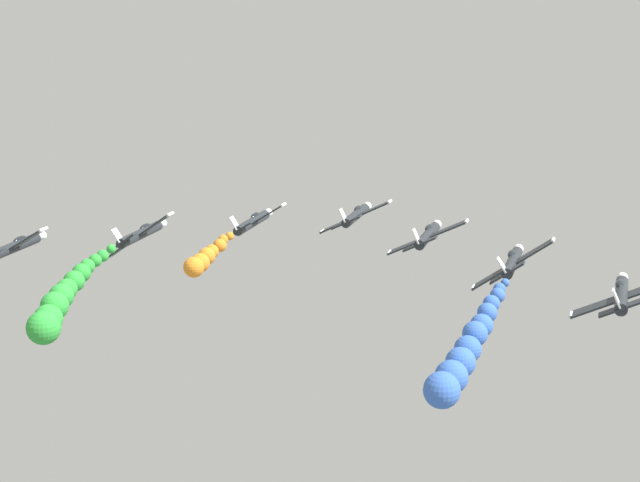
% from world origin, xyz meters
% --- Properties ---
extents(airplane_lead, '(8.71, 10.35, 4.61)m').
position_xyz_m(airplane_lead, '(-0.03, 14.92, 64.11)').
color(airplane_lead, '#23282D').
extents(airplane_left_inner, '(8.26, 10.35, 5.43)m').
position_xyz_m(airplane_left_inner, '(-10.46, 7.71, 64.11)').
color(airplane_left_inner, '#23282D').
extents(smoke_trail_left_inner, '(2.10, 11.63, 2.44)m').
position_xyz_m(smoke_trail_left_inner, '(-10.39, -6.46, 63.40)').
color(smoke_trail_left_inner, orange).
extents(airplane_right_inner, '(8.75, 10.35, 4.51)m').
position_xyz_m(airplane_right_inner, '(10.33, 5.91, 64.43)').
color(airplane_right_inner, '#23282D').
extents(airplane_left_outer, '(8.02, 10.35, 5.80)m').
position_xyz_m(airplane_left_outer, '(-19.86, -1.79, 64.25)').
color(airplane_left_outer, '#23282D').
extents(smoke_trail_left_outer, '(5.08, 19.81, 4.42)m').
position_xyz_m(smoke_trail_left_outer, '(-17.90, -21.99, 62.61)').
color(smoke_trail_left_outer, green).
extents(airplane_right_outer, '(7.97, 10.35, 5.87)m').
position_xyz_m(airplane_right_outer, '(20.16, -1.38, 64.07)').
color(airplane_right_outer, '#23282D').
extents(smoke_trail_right_outer, '(4.10, 22.00, 4.95)m').
position_xyz_m(smoke_trail_right_outer, '(18.90, -23.52, 62.07)').
color(smoke_trail_right_outer, blue).
extents(airplane_trailing, '(8.38, 10.35, 5.22)m').
position_xyz_m(airplane_trailing, '(-29.32, -11.68, 64.43)').
color(airplane_trailing, '#23282D').
extents(airplane_high_slot, '(8.78, 10.35, 4.46)m').
position_xyz_m(airplane_high_slot, '(30.54, -10.86, 64.40)').
color(airplane_high_slot, '#23282D').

